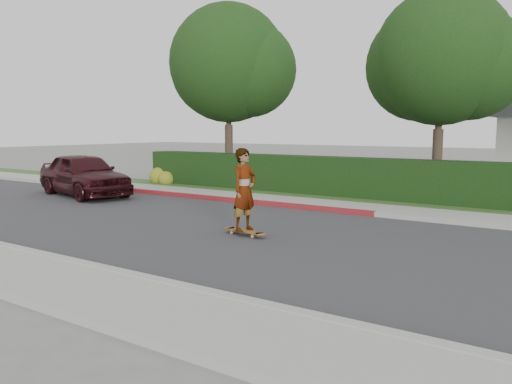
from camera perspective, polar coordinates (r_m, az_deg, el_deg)
ground at (r=11.67m, az=1.90°, el=-5.32°), size 120.00×120.00×0.00m
road at (r=11.67m, az=1.90°, el=-5.30°), size 60.00×8.00×0.01m
curb_near at (r=8.54m, az=-12.80°, el=-9.73°), size 60.00×0.20×0.15m
sidewalk_near at (r=7.98m, az=-17.54°, el=-11.23°), size 60.00×1.60×0.12m
curb_far at (r=15.25m, az=9.95°, el=-2.15°), size 60.00×0.20×0.15m
curb_red_section at (r=17.79m, az=-4.99°, el=-0.71°), size 12.00×0.21×0.15m
sidewalk_far at (r=16.07m, az=11.22°, el=-1.75°), size 60.00×1.60×0.12m
planting_strip at (r=17.55m, az=13.19°, el=-1.08°), size 60.00×1.60×0.10m
hedge at (r=19.22m, az=5.45°, el=1.90°), size 15.00×1.00×1.50m
flowering_shrub at (r=23.02m, az=-10.75°, el=1.65°), size 1.40×1.00×0.90m
tree_left at (r=22.96m, az=-2.92°, el=14.08°), size 5.99×5.21×8.00m
tree_center at (r=19.57m, az=20.52°, el=13.76°), size 5.66×4.84×7.44m
skateboard at (r=11.93m, az=-1.32°, el=-4.50°), size 1.29×0.44×0.12m
skateboarder at (r=11.77m, az=-1.34°, el=0.27°), size 0.55×0.77×1.96m
car_maroon at (r=19.98m, az=-19.07°, el=1.92°), size 5.11×2.99×1.63m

